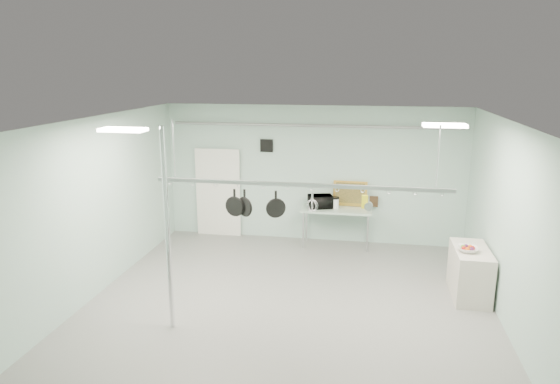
% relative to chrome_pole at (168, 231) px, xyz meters
% --- Properties ---
extents(floor, '(8.00, 8.00, 0.00)m').
position_rel_chrome_pole_xyz_m(floor, '(1.70, 0.60, -1.60)').
color(floor, gray).
rests_on(floor, ground).
extents(ceiling, '(7.00, 8.00, 0.02)m').
position_rel_chrome_pole_xyz_m(ceiling, '(1.70, 0.60, 1.59)').
color(ceiling, silver).
rests_on(ceiling, back_wall).
extents(back_wall, '(7.00, 0.02, 3.20)m').
position_rel_chrome_pole_xyz_m(back_wall, '(1.70, 4.59, 0.00)').
color(back_wall, '#A1C1B9').
rests_on(back_wall, floor).
extents(right_wall, '(0.02, 8.00, 3.20)m').
position_rel_chrome_pole_xyz_m(right_wall, '(5.19, 0.60, 0.00)').
color(right_wall, '#A1C1B9').
rests_on(right_wall, floor).
extents(door, '(1.10, 0.10, 2.20)m').
position_rel_chrome_pole_xyz_m(door, '(-0.60, 4.54, -0.55)').
color(door, silver).
rests_on(door, floor).
extents(wall_vent, '(0.30, 0.04, 0.30)m').
position_rel_chrome_pole_xyz_m(wall_vent, '(0.60, 4.57, 0.65)').
color(wall_vent, black).
rests_on(wall_vent, back_wall).
extents(conduit_pipe, '(6.60, 0.07, 0.07)m').
position_rel_chrome_pole_xyz_m(conduit_pipe, '(1.70, 4.50, 1.15)').
color(conduit_pipe, gray).
rests_on(conduit_pipe, back_wall).
extents(chrome_pole, '(0.08, 0.08, 3.20)m').
position_rel_chrome_pole_xyz_m(chrome_pole, '(0.00, 0.00, 0.00)').
color(chrome_pole, silver).
rests_on(chrome_pole, floor).
extents(prep_table, '(1.60, 0.70, 0.91)m').
position_rel_chrome_pole_xyz_m(prep_table, '(2.30, 4.20, -0.77)').
color(prep_table, '#9BB7A4').
rests_on(prep_table, floor).
extents(side_cabinet, '(0.60, 1.20, 0.90)m').
position_rel_chrome_pole_xyz_m(side_cabinet, '(4.85, 2.00, -1.15)').
color(side_cabinet, beige).
rests_on(side_cabinet, floor).
extents(pot_rack, '(4.80, 0.06, 1.00)m').
position_rel_chrome_pole_xyz_m(pot_rack, '(1.90, 0.90, 0.63)').
color(pot_rack, '#B7B7BC').
rests_on(pot_rack, ceiling).
extents(light_panel_left, '(0.65, 0.30, 0.05)m').
position_rel_chrome_pole_xyz_m(light_panel_left, '(-0.50, -0.20, 1.56)').
color(light_panel_left, white).
rests_on(light_panel_left, ceiling).
extents(light_panel_right, '(0.65, 0.30, 0.05)m').
position_rel_chrome_pole_xyz_m(light_panel_right, '(4.10, 1.20, 1.56)').
color(light_panel_right, white).
rests_on(light_panel_right, ceiling).
extents(microwave, '(0.62, 0.51, 0.30)m').
position_rel_chrome_pole_xyz_m(microwave, '(1.93, 4.19, -0.55)').
color(microwave, black).
rests_on(microwave, prep_table).
extents(coffee_canister, '(0.22, 0.22, 0.23)m').
position_rel_chrome_pole_xyz_m(coffee_canister, '(2.26, 4.20, -0.58)').
color(coffee_canister, white).
rests_on(coffee_canister, prep_table).
extents(painting_large, '(0.79, 0.17, 0.58)m').
position_rel_chrome_pole_xyz_m(painting_large, '(2.58, 4.50, -0.41)').
color(painting_large, gold).
rests_on(painting_large, prep_table).
extents(painting_small, '(0.30, 0.08, 0.25)m').
position_rel_chrome_pole_xyz_m(painting_small, '(3.08, 4.50, -0.57)').
color(painting_small, black).
rests_on(painting_small, prep_table).
extents(fruit_bowl, '(0.38, 0.38, 0.09)m').
position_rel_chrome_pole_xyz_m(fruit_bowl, '(4.74, 1.85, -0.66)').
color(fruit_bowl, silver).
rests_on(fruit_bowl, side_cabinet).
extents(skillet_left, '(0.34, 0.13, 0.44)m').
position_rel_chrome_pole_xyz_m(skillet_left, '(0.82, 0.90, 0.26)').
color(skillet_left, black).
rests_on(skillet_left, pot_rack).
extents(skillet_mid, '(0.31, 0.23, 0.46)m').
position_rel_chrome_pole_xyz_m(skillet_mid, '(0.99, 0.90, 0.26)').
color(skillet_mid, black).
rests_on(skillet_mid, pot_rack).
extents(skillet_right, '(0.32, 0.18, 0.45)m').
position_rel_chrome_pole_xyz_m(skillet_right, '(1.51, 0.90, 0.26)').
color(skillet_right, black).
rests_on(skillet_right, pot_rack).
extents(whisk, '(0.19, 0.19, 0.33)m').
position_rel_chrome_pole_xyz_m(whisk, '(2.11, 0.90, 0.32)').
color(whisk, '#A8A8AC').
rests_on(whisk, pot_rack).
extents(grater, '(0.10, 0.05, 0.24)m').
position_rel_chrome_pole_xyz_m(grater, '(2.94, 0.90, 0.37)').
color(grater, gold).
rests_on(grater, pot_rack).
extents(saucepan, '(0.14, 0.10, 0.25)m').
position_rel_chrome_pole_xyz_m(saucepan, '(3.00, 0.90, 0.36)').
color(saucepan, '#B4B4B9').
rests_on(saucepan, pot_rack).
extents(fruit_cluster, '(0.24, 0.24, 0.09)m').
position_rel_chrome_pole_xyz_m(fruit_cluster, '(4.74, 1.85, -0.62)').
color(fruit_cluster, '#AF1610').
rests_on(fruit_cluster, fruit_bowl).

